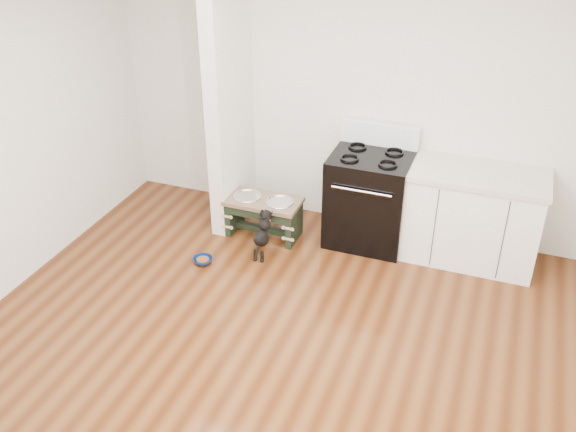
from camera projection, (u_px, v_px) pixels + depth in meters
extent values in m
plane|color=#411E0B|center=(261.00, 377.00, 4.80)|extent=(5.00, 5.00, 0.00)
plane|color=silver|center=(358.00, 97.00, 6.13)|extent=(5.00, 0.00, 5.00)
plane|color=white|center=(251.00, 7.00, 3.43)|extent=(5.00, 5.00, 0.00)
cube|color=silver|center=(229.00, 96.00, 6.17)|extent=(0.15, 0.80, 2.70)
cube|color=black|center=(369.00, 199.00, 6.23)|extent=(0.76, 0.65, 0.92)
cube|color=black|center=(360.00, 220.00, 6.01)|extent=(0.58, 0.02, 0.50)
cylinder|color=silver|center=(361.00, 191.00, 5.82)|extent=(0.56, 0.02, 0.02)
cube|color=white|center=(380.00, 134.00, 6.16)|extent=(0.76, 0.08, 0.22)
torus|color=black|center=(350.00, 158.00, 5.93)|extent=(0.18, 0.18, 0.02)
torus|color=black|center=(388.00, 164.00, 5.82)|extent=(0.18, 0.18, 0.02)
torus|color=black|center=(358.00, 146.00, 6.16)|extent=(0.18, 0.18, 0.02)
torus|color=black|center=(394.00, 152.00, 6.05)|extent=(0.18, 0.18, 0.02)
cube|color=white|center=(472.00, 218.00, 5.97)|extent=(1.20, 0.60, 0.86)
cube|color=beige|center=(479.00, 175.00, 5.74)|extent=(1.24, 0.64, 0.05)
cube|color=black|center=(463.00, 267.00, 5.95)|extent=(1.20, 0.06, 0.10)
cube|color=black|center=(235.00, 213.00, 6.55)|extent=(0.06, 0.36, 0.37)
cube|color=black|center=(294.00, 225.00, 6.35)|extent=(0.06, 0.36, 0.37)
cube|color=black|center=(257.00, 215.00, 6.25)|extent=(0.59, 0.03, 0.09)
cube|color=black|center=(264.00, 229.00, 6.51)|extent=(0.59, 0.06, 0.06)
cube|color=brown|center=(264.00, 201.00, 6.34)|extent=(0.74, 0.40, 0.04)
cylinder|color=silver|center=(248.00, 198.00, 6.40)|extent=(0.25, 0.25, 0.05)
cylinder|color=silver|center=(280.00, 204.00, 6.29)|extent=(0.25, 0.25, 0.05)
torus|color=silver|center=(247.00, 196.00, 6.38)|extent=(0.29, 0.29, 0.02)
torus|color=silver|center=(280.00, 202.00, 6.28)|extent=(0.29, 0.29, 0.02)
cylinder|color=black|center=(255.00, 255.00, 6.11)|extent=(0.03, 0.03, 0.11)
cylinder|color=black|center=(262.00, 256.00, 6.09)|extent=(0.03, 0.03, 0.11)
sphere|color=black|center=(255.00, 259.00, 6.13)|extent=(0.04, 0.04, 0.04)
sphere|color=black|center=(262.00, 261.00, 6.11)|extent=(0.04, 0.04, 0.04)
ellipsoid|color=black|center=(261.00, 239.00, 6.09)|extent=(0.13, 0.30, 0.27)
sphere|color=black|center=(265.00, 224.00, 6.11)|extent=(0.12, 0.12, 0.12)
sphere|color=black|center=(266.00, 215.00, 6.10)|extent=(0.11, 0.11, 0.11)
sphere|color=black|center=(266.00, 211.00, 6.16)|extent=(0.04, 0.04, 0.04)
sphere|color=black|center=(272.00, 212.00, 6.14)|extent=(0.04, 0.04, 0.04)
cylinder|color=black|center=(257.00, 253.00, 6.04)|extent=(0.02, 0.09, 0.10)
torus|color=#C3394C|center=(266.00, 220.00, 6.11)|extent=(0.10, 0.06, 0.09)
imported|color=#0B1D52|center=(203.00, 260.00, 6.08)|extent=(0.23, 0.23, 0.06)
cylinder|color=#513117|center=(203.00, 260.00, 6.08)|extent=(0.12, 0.12, 0.02)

